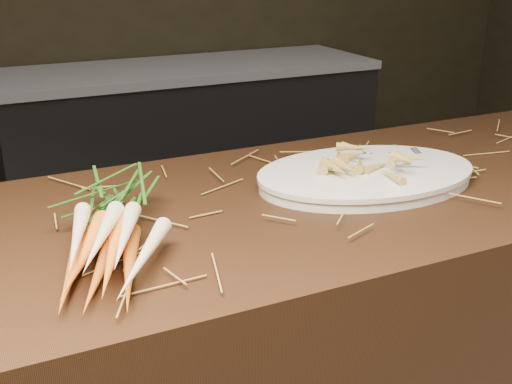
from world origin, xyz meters
TOP-DOWN VIEW (x-y plane):
  - main_counter at (0.00, 0.30)m, footprint 2.40×0.70m
  - back_counter at (0.30, 2.18)m, footprint 1.82×0.62m
  - straw_bedding at (0.00, 0.30)m, footprint 1.40×0.60m
  - root_veg_bunch at (-0.52, 0.25)m, footprint 0.30×0.50m
  - serving_platter at (0.03, 0.31)m, footprint 0.50×0.35m
  - roasted_veg_heap at (0.03, 0.31)m, footprint 0.25×0.19m
  - serving_fork at (0.20, 0.27)m, footprint 0.09×0.17m

SIDE VIEW (x-z plane):
  - back_counter at x=0.30m, z-range 0.00..0.84m
  - main_counter at x=0.00m, z-range 0.00..0.90m
  - straw_bedding at x=0.00m, z-range 0.90..0.92m
  - serving_platter at x=0.03m, z-range 0.90..0.93m
  - serving_fork at x=0.20m, z-range 0.93..0.93m
  - root_veg_bunch at x=-0.52m, z-range 0.90..0.99m
  - roasted_veg_heap at x=0.03m, z-range 0.93..0.98m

